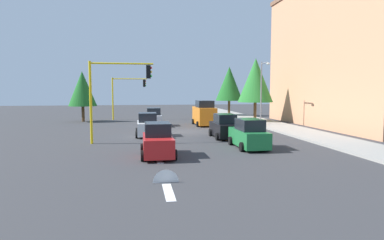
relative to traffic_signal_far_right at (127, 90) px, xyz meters
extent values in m
plane|color=#353538|center=(14.00, 5.68, -3.95)|extent=(120.00, 120.00, 0.00)
cube|color=gray|center=(9.00, 16.18, -3.87)|extent=(80.00, 4.00, 0.15)
cube|color=silver|center=(26.30, 2.68, -3.94)|extent=(2.20, 0.36, 0.01)
cone|color=silver|center=(25.00, 2.68, -3.94)|extent=(0.01, 1.10, 1.10)
cube|color=silver|center=(32.30, 2.68, -3.94)|extent=(2.20, 0.36, 0.01)
cone|color=silver|center=(31.00, 2.68, -3.94)|extent=(0.01, 1.10, 1.10)
cube|color=tan|center=(11.79, 24.18, 3.72)|extent=(21.75, 9.00, 15.33)
cylinder|color=yellow|center=(0.00, -1.82, -1.16)|extent=(0.18, 0.18, 5.57)
cylinder|color=yellow|center=(0.00, 0.43, 1.47)|extent=(0.12, 4.50, 0.12)
cube|color=black|center=(0.00, 2.32, 0.89)|extent=(0.36, 0.32, 0.96)
sphere|color=red|center=(0.00, 2.50, 1.19)|extent=(0.18, 0.18, 0.18)
sphere|color=yellow|center=(0.00, 2.50, 0.89)|extent=(0.18, 0.18, 0.18)
sphere|color=green|center=(0.00, 2.50, 0.59)|extent=(0.18, 0.18, 0.18)
cylinder|color=yellow|center=(20.00, -1.82, -0.97)|extent=(0.18, 0.18, 5.95)
cylinder|color=yellow|center=(20.00, 0.43, 1.85)|extent=(0.12, 4.50, 0.12)
cube|color=black|center=(20.00, 2.32, 1.27)|extent=(0.36, 0.32, 0.96)
sphere|color=red|center=(20.00, 2.50, 1.57)|extent=(0.18, 0.18, 0.18)
sphere|color=yellow|center=(20.00, 2.50, 1.27)|extent=(0.18, 0.18, 0.18)
sphere|color=green|center=(20.00, 2.50, 0.97)|extent=(0.18, 0.18, 0.18)
cylinder|color=slate|center=(10.00, 14.88, -0.45)|extent=(0.14, 0.14, 7.00)
cylinder|color=slate|center=(10.90, 14.88, 2.85)|extent=(1.80, 0.10, 0.10)
ellipsoid|color=silver|center=(11.80, 14.88, 2.70)|extent=(0.56, 0.28, 0.20)
cylinder|color=brown|center=(6.00, 15.68, -2.61)|extent=(0.36, 0.36, 2.67)
cone|color=#28752D|center=(6.00, 15.68, 1.18)|extent=(4.27, 4.27, 5.33)
cylinder|color=brown|center=(2.00, -5.32, -2.87)|extent=(0.36, 0.36, 2.15)
cone|color=#1E6023|center=(2.00, -5.32, 0.16)|extent=(3.45, 3.45, 4.31)
cylinder|color=brown|center=(-4.00, 15.18, -2.66)|extent=(0.36, 0.36, 2.57)
cone|color=#1E6023|center=(-4.00, 15.18, 0.99)|extent=(4.11, 4.11, 5.13)
cube|color=orange|center=(8.70, 8.76, -2.86)|extent=(4.80, 1.90, 1.85)
cube|color=black|center=(8.94, 8.76, -1.55)|extent=(2.50, 1.67, 0.76)
cylinder|color=black|center=(7.21, 7.75, -3.65)|extent=(0.60, 0.20, 0.60)
cylinder|color=black|center=(7.21, 9.77, -3.65)|extent=(0.60, 0.20, 0.60)
cylinder|color=black|center=(10.19, 7.75, -3.65)|extent=(0.60, 0.20, 0.60)
cylinder|color=black|center=(10.19, 9.77, -3.65)|extent=(0.60, 0.20, 0.60)
cube|color=white|center=(16.59, 2.30, -3.26)|extent=(3.65, 1.69, 1.05)
cube|color=black|center=(16.41, 2.30, -2.35)|extent=(1.90, 1.49, 0.76)
cylinder|color=black|center=(17.72, 3.20, -3.65)|extent=(0.60, 0.20, 0.60)
cylinder|color=black|center=(17.72, 1.39, -3.65)|extent=(0.60, 0.20, 0.60)
cylinder|color=black|center=(15.46, 3.20, -3.65)|extent=(0.60, 0.20, 0.60)
cylinder|color=black|center=(15.46, 1.39, -3.65)|extent=(0.60, 0.20, 0.60)
cube|color=black|center=(18.64, 8.45, -3.26)|extent=(3.95, 1.64, 1.05)
cube|color=black|center=(18.84, 8.45, -2.35)|extent=(2.05, 1.44, 0.76)
cylinder|color=black|center=(17.42, 7.57, -3.65)|extent=(0.60, 0.20, 0.60)
cylinder|color=black|center=(17.42, 9.33, -3.65)|extent=(0.60, 0.20, 0.60)
cylinder|color=black|center=(19.87, 7.57, -3.65)|extent=(0.60, 0.20, 0.60)
cylinder|color=black|center=(19.87, 9.33, -3.65)|extent=(0.60, 0.20, 0.60)
cube|color=red|center=(25.45, 2.66, -3.26)|extent=(3.75, 1.66, 1.05)
cube|color=black|center=(25.27, 2.66, -2.35)|extent=(1.95, 1.46, 0.76)
cylinder|color=black|center=(26.62, 3.55, -3.65)|extent=(0.60, 0.20, 0.60)
cylinder|color=black|center=(26.62, 1.77, -3.65)|extent=(0.60, 0.20, 0.60)
cylinder|color=black|center=(24.29, 3.55, -3.65)|extent=(0.60, 0.20, 0.60)
cylinder|color=black|center=(24.29, 1.77, -3.65)|extent=(0.60, 0.20, 0.60)
cube|color=#1E7238|center=(23.45, 8.87, -3.26)|extent=(4.17, 1.65, 1.05)
cube|color=black|center=(23.66, 8.87, -2.35)|extent=(2.17, 1.45, 0.76)
cylinder|color=black|center=(22.16, 7.99, -3.65)|extent=(0.60, 0.20, 0.60)
cylinder|color=black|center=(22.16, 9.75, -3.65)|extent=(0.60, 0.20, 0.60)
cylinder|color=black|center=(24.74, 7.99, -3.65)|extent=(0.60, 0.20, 0.60)
cylinder|color=black|center=(24.74, 9.75, -3.65)|extent=(0.60, 0.20, 0.60)
cube|color=#B2B5BA|center=(8.47, 3.16, -3.26)|extent=(3.91, 1.61, 1.05)
cube|color=black|center=(8.27, 3.16, -2.35)|extent=(2.03, 1.42, 0.76)
cylinder|color=black|center=(9.68, 4.03, -3.65)|extent=(0.60, 0.20, 0.60)
cylinder|color=black|center=(9.68, 2.30, -3.65)|extent=(0.60, 0.20, 0.60)
cylinder|color=black|center=(7.26, 4.03, -3.65)|extent=(0.60, 0.20, 0.60)
cylinder|color=black|center=(7.26, 2.30, -3.65)|extent=(0.60, 0.20, 0.60)
camera|label=1|loc=(44.42, 1.62, -0.11)|focal=30.63mm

